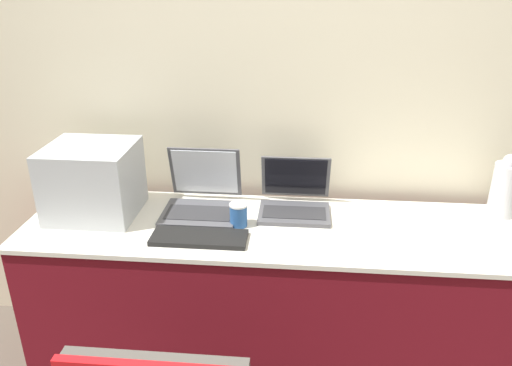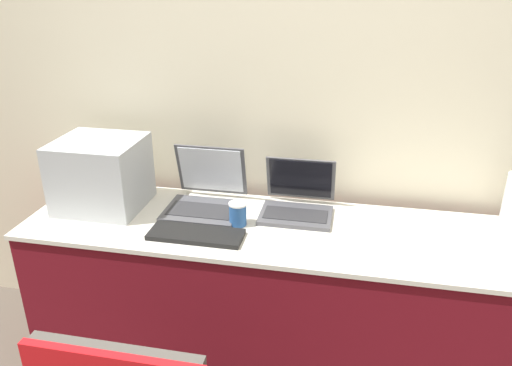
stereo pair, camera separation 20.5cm
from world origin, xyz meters
The scene contains 8 objects.
wall_back centered at (0.00, 0.67, 1.30)m, with size 8.00×0.05×2.60m.
table centered at (0.00, 0.28, 0.40)m, with size 2.17×0.59×0.79m.
printer centered at (-0.81, 0.33, 0.96)m, with size 0.36×0.33×0.31m.
laptop_left centered at (-0.36, 0.41, 0.85)m, with size 0.32×0.33×0.26m.
laptop_right centered at (0.05, 0.44, 0.85)m, with size 0.31×0.29×0.23m.
external_keyboard centered at (-0.32, 0.14, 0.80)m, with size 0.38×0.14×0.02m.
coffee_cup centered at (-0.18, 0.27, 0.85)m, with size 0.08×0.08×0.10m.
metal_pitcher centered at (0.95, 0.48, 0.92)m, with size 0.11×0.11×0.28m.
Camera 1 is at (0.06, -1.56, 1.79)m, focal length 35.00 mm.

